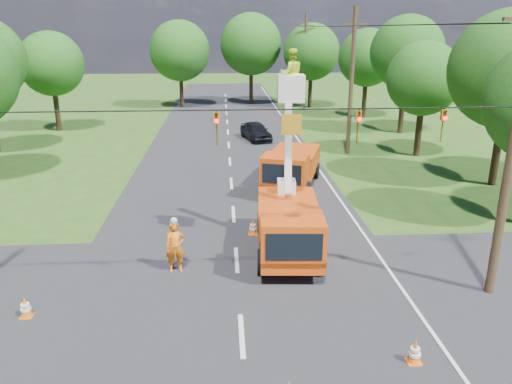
{
  "coord_description": "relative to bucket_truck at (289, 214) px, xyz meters",
  "views": [
    {
      "loc": [
        -0.42,
        -12.48,
        8.55
      ],
      "look_at": [
        0.79,
        5.57,
        2.6
      ],
      "focal_mm": 35.0,
      "sensor_mm": 36.0,
      "label": 1
    }
  ],
  "objects": [
    {
      "name": "ground",
      "position": [
        -2.09,
        14.42,
        -1.67
      ],
      "size": [
        140.0,
        140.0,
        0.0
      ],
      "primitive_type": "plane",
      "color": "#235218",
      "rests_on": "ground"
    },
    {
      "name": "road_main",
      "position": [
        -2.09,
        14.42,
        -1.67
      ],
      "size": [
        12.0,
        100.0,
        0.06
      ],
      "primitive_type": "cube",
      "color": "black",
      "rests_on": "ground"
    },
    {
      "name": "road_cross",
      "position": [
        -2.09,
        -3.58,
        -1.67
      ],
      "size": [
        56.0,
        10.0,
        0.07
      ],
      "primitive_type": "cube",
      "color": "black",
      "rests_on": "ground"
    },
    {
      "name": "edge_line",
      "position": [
        3.51,
        14.42,
        -1.67
      ],
      "size": [
        0.12,
        90.0,
        0.02
      ],
      "primitive_type": "cube",
      "color": "silver",
      "rests_on": "ground"
    },
    {
      "name": "bucket_truck",
      "position": [
        0.0,
        0.0,
        0.0
      ],
      "size": [
        2.8,
        6.26,
        7.87
      ],
      "rotation": [
        0.0,
        0.0,
        -0.07
      ],
      "color": "#C5390D",
      "rests_on": "ground"
    },
    {
      "name": "second_truck",
      "position": [
        1.24,
        8.46,
        -0.45
      ],
      "size": [
        4.1,
        6.7,
        2.36
      ],
      "rotation": [
        0.0,
        0.0,
        -0.31
      ],
      "color": "#C5390D",
      "rests_on": "ground"
    },
    {
      "name": "ground_worker",
      "position": [
        -4.33,
        -1.31,
        -0.68
      ],
      "size": [
        0.77,
        0.55,
        1.98
      ],
      "primitive_type": "imported",
      "rotation": [
        0.0,
        0.0,
        0.11
      ],
      "color": "orange",
      "rests_on": "ground"
    },
    {
      "name": "distant_car",
      "position": [
        0.13,
        21.36,
        -0.96
      ],
      "size": [
        2.69,
        4.5,
        1.43
      ],
      "primitive_type": "imported",
      "rotation": [
        0.0,
        0.0,
        0.25
      ],
      "color": "black",
      "rests_on": "ground"
    },
    {
      "name": "traffic_cone_2",
      "position": [
        -1.3,
        1.95,
        -1.31
      ],
      "size": [
        0.38,
        0.38,
        0.71
      ],
      "color": "orange",
      "rests_on": "ground"
    },
    {
      "name": "traffic_cone_3",
      "position": [
        -0.24,
        5.27,
        -1.31
      ],
      "size": [
        0.38,
        0.38,
        0.71
      ],
      "color": "orange",
      "rests_on": "ground"
    },
    {
      "name": "traffic_cone_4",
      "position": [
        -8.71,
        -4.11,
        -1.31
      ],
      "size": [
        0.38,
        0.38,
        0.71
      ],
      "color": "orange",
      "rests_on": "ground"
    },
    {
      "name": "traffic_cone_7",
      "position": [
        2.83,
        11.41,
        -1.31
      ],
      "size": [
        0.38,
        0.38,
        0.71
      ],
      "color": "orange",
      "rests_on": "ground"
    },
    {
      "name": "traffic_cone_8",
      "position": [
        2.47,
        -7.1,
        -1.31
      ],
      "size": [
        0.38,
        0.38,
        0.71
      ],
      "color": "orange",
      "rests_on": "ground"
    },
    {
      "name": "pole_right_mid",
      "position": [
        6.41,
        16.42,
        3.43
      ],
      "size": [
        1.8,
        0.3,
        10.0
      ],
      "color": "#4C3823",
      "rests_on": "ground"
    },
    {
      "name": "pole_right_far",
      "position": [
        6.41,
        36.42,
        3.43
      ],
      "size": [
        1.8,
        0.3,
        10.0
      ],
      "color": "#4C3823",
      "rests_on": "ground"
    },
    {
      "name": "signal_span",
      "position": [
        0.14,
        -3.58,
        4.21
      ],
      "size": [
        18.0,
        0.29,
        1.07
      ],
      "color": "black",
      "rests_on": "ground"
    },
    {
      "name": "tree_left_f",
      "position": [
        -16.89,
        26.42,
        4.01
      ],
      "size": [
        5.4,
        5.4,
        8.4
      ],
      "color": "#382616",
      "rests_on": "ground"
    },
    {
      "name": "tree_right_b",
      "position": [
        12.91,
        8.42,
        4.76
      ],
      "size": [
        6.4,
        6.4,
        9.65
      ],
      "color": "#382616",
      "rests_on": "ground"
    },
    {
      "name": "tree_right_c",
      "position": [
        11.11,
        15.42,
        3.64
      ],
      "size": [
        5.0,
        5.0,
        7.83
      ],
      "color": "#382616",
      "rests_on": "ground"
    },
    {
      "name": "tree_right_d",
      "position": [
        12.71,
        23.42,
        5.0
      ],
      "size": [
        6.0,
        6.0,
        9.7
      ],
      "color": "#382616",
      "rests_on": "ground"
    },
    {
      "name": "tree_right_e",
      "position": [
        11.71,
        31.42,
        4.14
      ],
      "size": [
        5.6,
        5.6,
        8.63
      ],
      "color": "#382616",
      "rests_on": "ground"
    },
    {
      "name": "tree_far_a",
      "position": [
        -7.09,
        39.42,
        4.52
      ],
      "size": [
        6.6,
        6.6,
        9.5
      ],
      "color": "#382616",
      "rests_on": "ground"
    },
    {
      "name": "tree_far_b",
      "position": [
        0.91,
        41.42,
        5.13
      ],
      "size": [
        7.0,
        7.0,
        10.32
      ],
      "color": "#382616",
      "rests_on": "ground"
    },
    {
      "name": "tree_far_c",
      "position": [
        7.41,
        38.42,
        4.39
      ],
      "size": [
        6.2,
        6.2,
        9.18
      ],
      "color": "#382616",
      "rests_on": "ground"
    }
  ]
}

